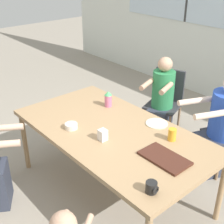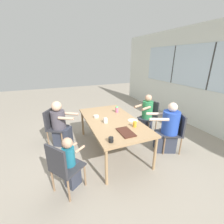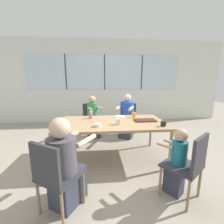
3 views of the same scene
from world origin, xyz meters
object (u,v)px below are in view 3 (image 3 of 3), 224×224
object	(u,v)px
chair_for_man_blue_shirt	(91,117)
person_man_blue_shirt	(93,119)
chair_for_woman_green_shirt	(128,116)
person_toddler	(177,163)
juice_glass	(134,115)
bowl_white_shallow	(97,125)
chair_for_man_teal_shirt	(53,173)
coffee_mug	(163,124)
sippy_cup	(91,114)
milk_carton_small	(118,122)
person_man_teal_shirt	(65,167)
chair_for_toddler	(190,162)
person_woman_green_shirt	(127,118)

from	to	relation	value
chair_for_man_blue_shirt	person_man_blue_shirt	world-z (taller)	person_man_blue_shirt
chair_for_woman_green_shirt	person_toddler	bearing A→B (deg)	118.13
juice_glass	bowl_white_shallow	bearing A→B (deg)	-143.41
chair_for_man_teal_shirt	coffee_mug	world-z (taller)	chair_for_man_teal_shirt
coffee_mug	person_man_blue_shirt	bearing A→B (deg)	128.67
chair_for_man_teal_shirt	sippy_cup	distance (m)	1.51
person_toddler	sippy_cup	xyz separation A→B (m)	(-1.11, 1.26, 0.37)
chair_for_woman_green_shirt	chair_for_man_blue_shirt	xyz separation A→B (m)	(-0.99, 0.04, 0.00)
sippy_cup	bowl_white_shallow	bearing A→B (deg)	-76.68
person_man_blue_shirt	juice_glass	bearing A→B (deg)	115.99
chair_for_man_blue_shirt	milk_carton_small	xyz separation A→B (m)	(0.52, -1.47, 0.26)
person_man_teal_shirt	bowl_white_shallow	bearing A→B (deg)	95.56
chair_for_woman_green_shirt	sippy_cup	size ratio (longest dim) A/B	5.04
person_toddler	juice_glass	world-z (taller)	person_toddler
chair_for_man_teal_shirt	bowl_white_shallow	size ratio (longest dim) A/B	7.24
person_man_blue_shirt	chair_for_woman_green_shirt	bearing A→B (deg)	168.12
chair_for_man_blue_shirt	sippy_cup	size ratio (longest dim) A/B	5.04
person_man_blue_shirt	sippy_cup	world-z (taller)	person_man_blue_shirt
chair_for_toddler	sippy_cup	xyz separation A→B (m)	(-1.20, 1.38, 0.29)
coffee_mug	person_woman_green_shirt	bearing A→B (deg)	102.61
chair_for_man_teal_shirt	coffee_mug	bearing A→B (deg)	59.94
chair_for_man_teal_shirt	person_man_teal_shirt	xyz separation A→B (m)	(0.09, 0.14, -0.02)
person_man_teal_shirt	chair_for_man_blue_shirt	bearing A→B (deg)	116.89
person_woman_green_shirt	coffee_mug	xyz separation A→B (m)	(0.32, -1.44, 0.26)
chair_for_man_blue_shirt	sippy_cup	distance (m)	1.05
chair_for_man_blue_shirt	sippy_cup	xyz separation A→B (m)	(0.04, -1.01, 0.29)
juice_glass	chair_for_toddler	bearing A→B (deg)	-76.03
chair_for_woman_green_shirt	chair_for_man_teal_shirt	xyz separation A→B (m)	(-1.27, -2.41, 0.00)
coffee_mug	person_toddler	bearing A→B (deg)	-97.60
coffee_mug	juice_glass	world-z (taller)	juice_glass
person_toddler	bowl_white_shallow	world-z (taller)	person_toddler
chair_for_man_teal_shirt	coffee_mug	size ratio (longest dim) A/B	9.85
person_woman_green_shirt	coffee_mug	world-z (taller)	person_woman_green_shirt
bowl_white_shallow	chair_for_man_teal_shirt	bearing A→B (deg)	-117.02
chair_for_man_blue_shirt	coffee_mug	bearing A→B (deg)	108.50
sippy_cup	bowl_white_shallow	world-z (taller)	sippy_cup
bowl_white_shallow	person_woman_green_shirt	bearing A→B (deg)	61.40
chair_for_man_teal_shirt	person_toddler	xyz separation A→B (m)	(1.43, 0.19, -0.08)
chair_for_man_blue_shirt	person_toddler	distance (m)	2.54
person_woman_green_shirt	juice_glass	bearing A→B (deg)	112.94
person_man_blue_shirt	person_woman_green_shirt	bearing A→B (deg)	158.37
person_man_blue_shirt	coffee_mug	distance (m)	1.92
person_man_teal_shirt	sippy_cup	world-z (taller)	person_man_teal_shirt
chair_for_woman_green_shirt	person_man_teal_shirt	distance (m)	2.55
bowl_white_shallow	coffee_mug	bearing A→B (deg)	-4.05
juice_glass	milk_carton_small	distance (m)	0.59
person_woman_green_shirt	juice_glass	xyz separation A→B (m)	(-0.01, -0.82, 0.28)
person_toddler	milk_carton_small	distance (m)	1.07
chair_for_woman_green_shirt	person_man_teal_shirt	world-z (taller)	person_man_teal_shirt
chair_for_toddler	coffee_mug	bearing A→B (deg)	54.14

